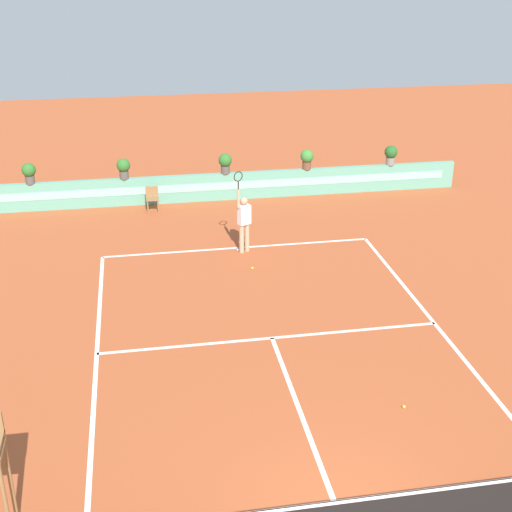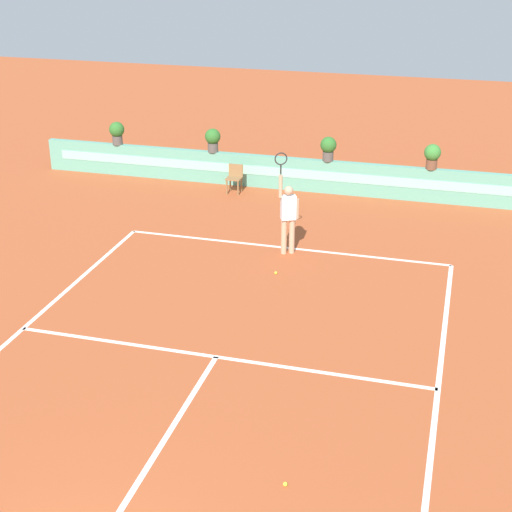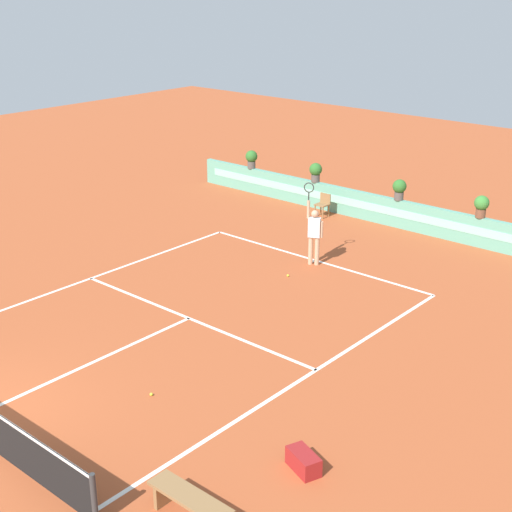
% 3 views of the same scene
% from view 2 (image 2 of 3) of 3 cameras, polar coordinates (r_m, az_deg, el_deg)
% --- Properties ---
extents(ground_plane, '(60.00, 60.00, 0.00)m').
position_cam_2_polar(ground_plane, '(14.37, -3.47, -8.27)').
color(ground_plane, '#A84C28').
extents(court_lines, '(8.32, 11.94, 0.01)m').
position_cam_2_polar(court_lines, '(14.95, -2.58, -6.86)').
color(court_lines, white).
rests_on(court_lines, ground).
extents(back_wall_barrier, '(18.00, 0.21, 1.00)m').
position_cam_2_polar(back_wall_barrier, '(23.37, 4.74, 5.92)').
color(back_wall_barrier, '#60A88E').
rests_on(back_wall_barrier, ground).
extents(ball_kid_chair, '(0.44, 0.44, 0.85)m').
position_cam_2_polar(ball_kid_chair, '(23.26, -1.59, 5.85)').
color(ball_kid_chair, olive).
rests_on(ball_kid_chair, ground).
extents(tennis_player, '(0.57, 0.35, 2.58)m').
position_cam_2_polar(tennis_player, '(18.71, 2.39, 3.18)').
color(tennis_player, tan).
rests_on(tennis_player, ground).
extents(tennis_ball_near_baseline, '(0.07, 0.07, 0.07)m').
position_cam_2_polar(tennis_ball_near_baseline, '(17.94, 1.48, -1.26)').
color(tennis_ball_near_baseline, '#CCE033').
rests_on(tennis_ball_near_baseline, ground).
extents(tennis_ball_mid_court, '(0.07, 0.07, 0.07)m').
position_cam_2_polar(tennis_ball_mid_court, '(11.71, 2.18, -16.53)').
color(tennis_ball_mid_court, '#CCE033').
rests_on(tennis_ball_mid_court, ground).
extents(potted_plant_right, '(0.48, 0.48, 0.72)m').
position_cam_2_polar(potted_plant_right, '(22.76, 12.93, 7.31)').
color(potted_plant_right, brown).
rests_on(potted_plant_right, back_wall_barrier).
extents(potted_plant_far_left, '(0.48, 0.48, 0.72)m').
position_cam_2_polar(potted_plant_far_left, '(25.12, -10.26, 9.05)').
color(potted_plant_far_left, '#514C47').
rests_on(potted_plant_far_left, back_wall_barrier).
extents(potted_plant_left, '(0.48, 0.48, 0.72)m').
position_cam_2_polar(potted_plant_left, '(23.94, -3.22, 8.67)').
color(potted_plant_left, '#514C47').
rests_on(potted_plant_left, back_wall_barrier).
extents(potted_plant_centre, '(0.48, 0.48, 0.72)m').
position_cam_2_polar(potted_plant_centre, '(23.07, 5.38, 8.03)').
color(potted_plant_centre, '#514C47').
rests_on(potted_plant_centre, back_wall_barrier).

